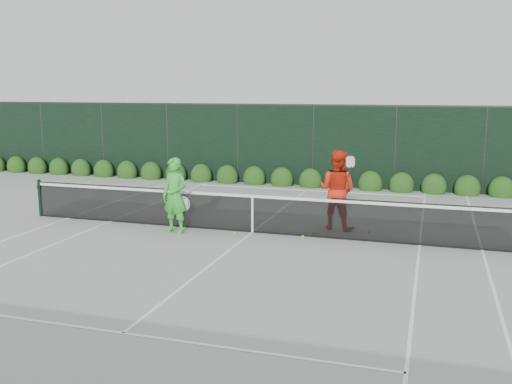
% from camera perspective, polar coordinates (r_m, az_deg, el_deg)
% --- Properties ---
extents(ground, '(80.00, 80.00, 0.00)m').
position_cam_1_polar(ground, '(14.59, -0.36, -4.07)').
color(ground, gray).
rests_on(ground, ground).
extents(tennis_net, '(12.90, 0.10, 1.07)m').
position_cam_1_polar(tennis_net, '(14.48, -0.45, -2.02)').
color(tennis_net, black).
rests_on(tennis_net, ground).
extents(player_woman, '(0.78, 0.59, 1.92)m').
position_cam_1_polar(player_woman, '(14.51, -8.12, -0.37)').
color(player_woman, green).
rests_on(player_woman, ground).
extents(player_man, '(1.18, 1.02, 2.07)m').
position_cam_1_polar(player_man, '(14.94, 8.11, 0.23)').
color(player_man, red).
rests_on(player_man, ground).
extents(court_lines, '(11.03, 23.83, 0.01)m').
position_cam_1_polar(court_lines, '(14.59, -0.36, -4.04)').
color(court_lines, white).
rests_on(court_lines, ground).
extents(windscreen_fence, '(32.00, 21.07, 3.06)m').
position_cam_1_polar(windscreen_fence, '(11.77, -4.37, -0.03)').
color(windscreen_fence, black).
rests_on(windscreen_fence, ground).
extents(hedge_row, '(31.66, 0.65, 0.94)m').
position_cam_1_polar(hedge_row, '(21.33, 5.47, 1.11)').
color(hedge_row, '#16360E').
rests_on(hedge_row, ground).
extents(tennis_balls, '(4.90, 1.22, 0.07)m').
position_cam_1_polar(tennis_balls, '(14.54, 2.38, -3.99)').
color(tennis_balls, '#AAD62F').
rests_on(tennis_balls, ground).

